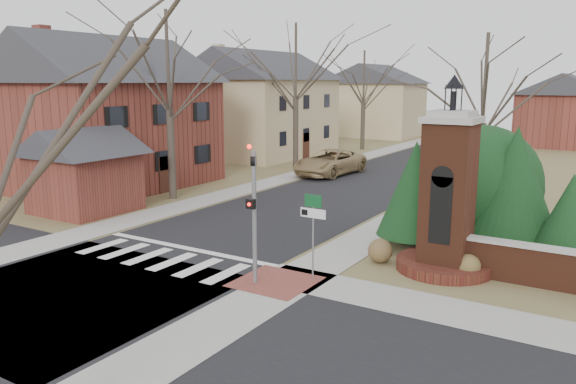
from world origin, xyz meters
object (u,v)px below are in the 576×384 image
Objects in this scene: sign_post at (313,219)px; distant_car at (483,144)px; traffic_signal_pole at (254,203)px; pickup_truck at (330,162)px; brick_gate_monument at (447,207)px.

distant_car is at bearing 94.88° from sign_post.
traffic_signal_pole is 0.74× the size of pickup_truck.
distant_car is at bearing 77.69° from pickup_truck.
sign_post is (1.29, 1.41, -0.64)m from traffic_signal_pole.
traffic_signal_pole is 21.45m from pickup_truck.
brick_gate_monument is 35.65m from distant_car.
distant_car is (-3.24, 37.99, -1.31)m from sign_post.
sign_post is at bearing 96.72° from distant_car.
brick_gate_monument reaches higher than sign_post.
sign_post is 0.45× the size of pickup_truck.
brick_gate_monument reaches higher than traffic_signal_pole.
sign_post is 20.62m from pickup_truck.
brick_gate_monument is at bearing 43.24° from traffic_signal_pole.
pickup_truck is at bearing 128.62° from brick_gate_monument.
distant_car is (-1.95, 39.41, -1.95)m from traffic_signal_pole.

